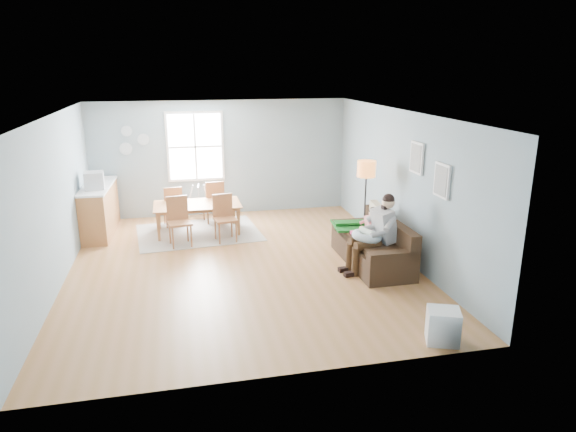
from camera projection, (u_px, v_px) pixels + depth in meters
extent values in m
cube|color=#9E6A38|center=(242.00, 267.00, 9.26)|extent=(8.40, 9.40, 0.08)
cube|color=white|center=(237.00, 95.00, 8.40)|extent=(8.40, 9.40, 0.60)
cube|color=gray|center=(217.00, 151.00, 13.23)|extent=(8.40, 0.08, 3.90)
cube|color=gray|center=(307.00, 317.00, 4.50)|extent=(8.40, 0.08, 3.90)
cube|color=gray|center=(458.00, 181.00, 9.72)|extent=(0.08, 9.40, 3.90)
cube|color=white|center=(195.00, 147.00, 11.91)|extent=(1.32, 0.06, 1.62)
cube|color=white|center=(195.00, 147.00, 11.88)|extent=(1.20, 0.02, 1.50)
cube|color=white|center=(195.00, 147.00, 11.87)|extent=(1.20, 0.03, 0.04)
cube|color=white|center=(195.00, 147.00, 11.87)|extent=(0.04, 0.03, 1.50)
cube|color=white|center=(442.00, 180.00, 7.96)|extent=(0.04, 0.44, 0.54)
cube|color=slate|center=(441.00, 181.00, 7.95)|extent=(0.01, 0.36, 0.46)
cube|color=white|center=(417.00, 158.00, 8.75)|extent=(0.04, 0.44, 0.54)
cube|color=slate|center=(416.00, 158.00, 8.74)|extent=(0.01, 0.36, 0.46)
cylinder|color=#8FA2AC|center=(127.00, 131.00, 11.49)|extent=(0.24, 0.02, 0.24)
cylinder|color=#8FA2AC|center=(143.00, 139.00, 11.62)|extent=(0.26, 0.02, 0.26)
cylinder|color=#8FA2AC|center=(126.00, 149.00, 11.59)|extent=(0.28, 0.02, 0.28)
cube|color=black|center=(371.00, 253.00, 9.28)|extent=(0.89, 2.05, 0.41)
cube|color=black|center=(390.00, 230.00, 9.24)|extent=(0.21, 2.04, 0.42)
cube|color=black|center=(394.00, 256.00, 8.34)|extent=(0.88, 0.20, 0.16)
cube|color=black|center=(355.00, 223.00, 10.06)|extent=(0.88, 0.20, 0.16)
cube|color=#16611F|center=(358.00, 225.00, 9.82)|extent=(1.01, 0.85, 0.04)
cube|color=tan|center=(376.00, 215.00, 9.69)|extent=(0.19, 0.49, 0.48)
cube|color=#99999C|center=(384.00, 225.00, 8.87)|extent=(0.41, 0.49, 0.60)
sphere|color=#D9AC84|center=(388.00, 202.00, 8.78)|extent=(0.22, 0.22, 0.22)
sphere|color=black|center=(389.00, 200.00, 8.77)|extent=(0.21, 0.21, 0.21)
cylinder|color=#342512|center=(368.00, 245.00, 8.73)|extent=(0.48, 0.22, 0.16)
cylinder|color=#342512|center=(362.00, 241.00, 8.93)|extent=(0.48, 0.22, 0.16)
cylinder|color=#342512|center=(356.00, 262.00, 8.74)|extent=(0.13, 0.13, 0.51)
cylinder|color=#342512|center=(350.00, 257.00, 8.94)|extent=(0.13, 0.13, 0.51)
cube|color=black|center=(351.00, 274.00, 8.77)|extent=(0.25, 0.13, 0.08)
cube|color=black|center=(345.00, 269.00, 8.97)|extent=(0.25, 0.13, 0.08)
torus|color=#A9C6D4|center=(367.00, 236.00, 8.84)|extent=(0.58, 0.57, 0.21)
cylinder|color=silver|center=(367.00, 232.00, 8.82)|extent=(0.21, 0.30, 0.12)
sphere|color=#D9AC84|center=(362.00, 229.00, 8.95)|extent=(0.10, 0.10, 0.10)
cube|color=silver|center=(371.00, 225.00, 9.34)|extent=(0.21, 0.25, 0.34)
sphere|color=#D9AC84|center=(373.00, 213.00, 9.28)|extent=(0.16, 0.16, 0.16)
sphere|color=black|center=(373.00, 211.00, 9.27)|extent=(0.15, 0.15, 0.15)
cylinder|color=#EA3988|center=(360.00, 235.00, 9.27)|extent=(0.28, 0.09, 0.08)
cylinder|color=#EA3988|center=(358.00, 232.00, 9.40)|extent=(0.28, 0.09, 0.08)
cylinder|color=#EA3988|center=(353.00, 243.00, 9.29)|extent=(0.07, 0.07, 0.28)
cylinder|color=#EA3988|center=(351.00, 241.00, 9.42)|extent=(0.07, 0.07, 0.28)
cylinder|color=black|center=(363.00, 246.00, 10.19)|extent=(0.30, 0.30, 0.03)
cylinder|color=black|center=(365.00, 210.00, 9.98)|extent=(0.03, 0.03, 1.52)
cylinder|color=orange|center=(367.00, 169.00, 9.75)|extent=(0.35, 0.35, 0.30)
cube|color=silver|center=(443.00, 326.00, 6.64)|extent=(0.51, 0.49, 0.45)
cube|color=black|center=(429.00, 325.00, 6.67)|extent=(0.14, 0.30, 0.36)
cube|color=#9D988F|center=(199.00, 233.00, 11.04)|extent=(2.71, 2.16, 0.01)
imported|color=brown|center=(198.00, 219.00, 10.95)|extent=(1.83, 1.03, 0.64)
cube|color=brown|center=(180.00, 223.00, 10.12)|extent=(0.51, 0.51, 0.04)
cube|color=brown|center=(177.00, 208.00, 10.23)|extent=(0.42, 0.11, 0.48)
cylinder|color=brown|center=(173.00, 238.00, 9.97)|extent=(0.04, 0.04, 0.47)
cylinder|color=brown|center=(191.00, 236.00, 10.09)|extent=(0.04, 0.04, 0.47)
cylinder|color=brown|center=(170.00, 233.00, 10.28)|extent=(0.04, 0.04, 0.47)
cylinder|color=brown|center=(188.00, 231.00, 10.41)|extent=(0.04, 0.04, 0.47)
cube|color=brown|center=(225.00, 220.00, 10.39)|extent=(0.49, 0.49, 0.04)
cube|color=brown|center=(222.00, 205.00, 10.50)|extent=(0.41, 0.10, 0.47)
cylinder|color=brown|center=(219.00, 234.00, 10.24)|extent=(0.04, 0.04, 0.46)
cylinder|color=brown|center=(236.00, 232.00, 10.36)|extent=(0.04, 0.04, 0.46)
cylinder|color=brown|center=(215.00, 229.00, 10.55)|extent=(0.04, 0.04, 0.46)
cylinder|color=brown|center=(232.00, 227.00, 10.68)|extent=(0.04, 0.04, 0.46)
cube|color=brown|center=(173.00, 206.00, 11.42)|extent=(0.47, 0.47, 0.04)
cube|color=brown|center=(173.00, 198.00, 11.19)|extent=(0.40, 0.10, 0.45)
cylinder|color=brown|center=(179.00, 213.00, 11.70)|extent=(0.04, 0.04, 0.45)
cylinder|color=brown|center=(165.00, 215.00, 11.58)|extent=(0.04, 0.04, 0.45)
cylinder|color=brown|center=(182.00, 217.00, 11.40)|extent=(0.04, 0.04, 0.45)
cylinder|color=brown|center=(167.00, 219.00, 11.28)|extent=(0.04, 0.04, 0.45)
cube|color=brown|center=(213.00, 202.00, 11.68)|extent=(0.52, 0.52, 0.04)
cube|color=brown|center=(215.00, 192.00, 11.43)|extent=(0.42, 0.12, 0.49)
cylinder|color=brown|center=(219.00, 209.00, 11.98)|extent=(0.04, 0.04, 0.48)
cylinder|color=brown|center=(204.00, 211.00, 11.84)|extent=(0.04, 0.04, 0.48)
cylinder|color=brown|center=(223.00, 213.00, 11.66)|extent=(0.04, 0.04, 0.48)
cylinder|color=brown|center=(208.00, 215.00, 11.53)|extent=(0.04, 0.04, 0.48)
cube|color=brown|center=(100.00, 210.00, 10.89)|extent=(0.59, 1.87, 1.03)
cube|color=silver|center=(97.00, 186.00, 10.74)|extent=(0.63, 1.91, 0.04)
cube|color=#B9B9BE|center=(94.00, 180.00, 10.35)|extent=(0.40, 0.38, 0.35)
cube|color=black|center=(85.00, 181.00, 10.30)|extent=(0.05, 0.29, 0.25)
cylinder|color=#B9B9BE|center=(198.00, 186.00, 11.81)|extent=(0.07, 0.45, 0.04)
ellipsoid|color=white|center=(199.00, 205.00, 11.93)|extent=(0.32, 0.32, 0.20)
cylinder|color=#B9B9BE|center=(199.00, 196.00, 11.87)|extent=(0.01, 0.01, 0.36)
cylinder|color=#B9B9BE|center=(187.00, 206.00, 11.64)|extent=(0.30, 0.27, 0.79)
cylinder|color=#B9B9BE|center=(210.00, 205.00, 11.71)|extent=(0.26, 0.31, 0.79)
cylinder|color=#B9B9BE|center=(189.00, 200.00, 12.12)|extent=(0.26, 0.31, 0.79)
cylinder|color=#B9B9BE|center=(210.00, 199.00, 12.19)|extent=(0.30, 0.27, 0.79)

